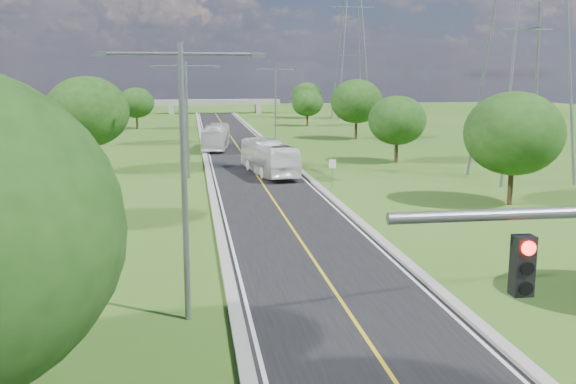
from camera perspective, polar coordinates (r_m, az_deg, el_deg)
name	(u,v)px	position (r m, az deg, el deg)	size (l,w,h in m)	color
ground	(243,156)	(71.55, -3.98, 3.23)	(260.00, 260.00, 0.00)	#294D15
road	(239,149)	(77.48, -4.35, 3.80)	(8.00, 150.00, 0.06)	black
curb_left	(204,149)	(77.28, -7.50, 3.78)	(0.50, 150.00, 0.22)	gray
curb_right	(274,148)	(77.90, -1.22, 3.92)	(0.50, 150.00, 0.22)	gray
speed_limit_sign	(332,169)	(50.48, 3.96, 2.06)	(0.55, 0.09, 2.40)	slate
overpass	(215,103)	(151.01, -6.51, 7.87)	(30.00, 3.00, 3.20)	gray
streetlight_near_left	(183,159)	(22.96, -9.28, 2.87)	(5.90, 0.25, 10.00)	slate
streetlight_mid_left	(187,110)	(55.84, -8.98, 7.24)	(5.90, 0.25, 10.00)	slate
streetlight_far_right	(276,96)	(89.58, -1.12, 8.51)	(5.90, 0.25, 10.00)	slate
power_tower_near	(529,11)	(58.06, 20.64, 14.80)	(9.00, 6.40, 28.00)	slate
power_tower_far	(351,48)	(129.80, 5.66, 12.60)	(9.00, 6.40, 28.00)	slate
tree_lb	(11,149)	(40.33, -23.39, 3.49)	(6.30, 6.30, 7.33)	black
tree_lc	(87,112)	(61.56, -17.41, 6.83)	(7.56, 7.56, 8.79)	black
tree_ld	(101,106)	(85.60, -16.33, 7.34)	(6.72, 6.72, 7.82)	black
tree_le	(136,103)	(109.21, -13.35, 7.73)	(5.88, 5.88, 6.84)	black
tree_rb	(514,133)	(46.35, 19.42, 4.93)	(6.72, 6.72, 7.82)	black
tree_rc	(397,120)	(66.25, 9.68, 6.30)	(5.88, 5.88, 6.84)	black
tree_rd	(356,101)	(89.76, 6.10, 8.02)	(7.14, 7.14, 8.30)	black
tree_re	(307,103)	(112.70, 1.74, 7.91)	(5.46, 5.46, 6.35)	black
tree_rf	(307,96)	(132.96, 1.68, 8.56)	(6.30, 6.30, 7.33)	black
bus_outbound	(269,158)	(57.38, -1.72, 3.07)	(2.55, 10.91, 3.04)	silver
bus_inbound	(216,137)	(77.38, -6.41, 4.87)	(2.47, 10.55, 2.94)	silver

